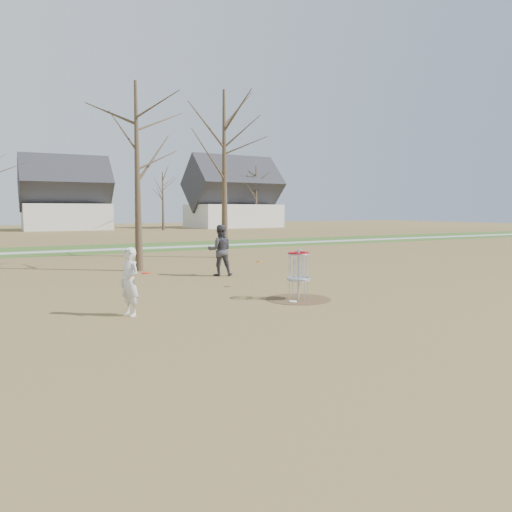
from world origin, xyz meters
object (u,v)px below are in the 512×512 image
Objects in this scene: player_standing at (130,282)px; disc_grounded at (293,301)px; player_throwing at (220,250)px; disc_golf_basket at (299,266)px.

player_standing is 4.34m from disc_grounded.
disc_grounded is at bearing 103.54° from player_throwing.
disc_grounded is at bearing -142.24° from disc_golf_basket.
disc_grounded is 1.00m from disc_golf_basket.
player_throwing is at bearing 87.65° from disc_golf_basket.
player_throwing is at bearing 84.23° from disc_grounded.
player_throwing reaches higher than disc_grounded.
player_standing is 0.84× the size of player_throwing.
disc_golf_basket is (4.61, -0.13, 0.12)m from player_standing.
player_standing is 4.62m from disc_golf_basket.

